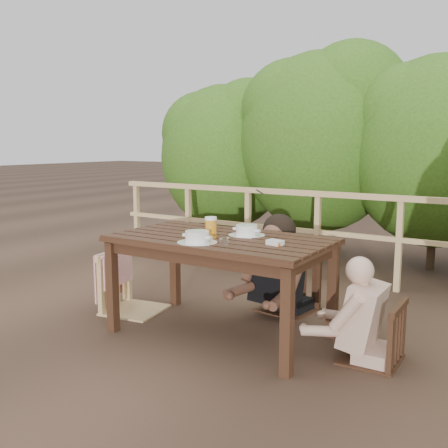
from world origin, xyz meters
The scene contains 15 objects.
ground centered at (0.00, 0.00, 0.00)m, with size 60.00×60.00×0.00m, color #4C3426.
table centered at (0.00, 0.00, 0.39)m, with size 1.71×0.96×0.79m, color #311C10.
chair_left centered at (-0.98, 0.06, 0.51)m, with size 0.51×0.51×1.03m, color tan.
chair_far centered at (0.20, 0.84, 0.48)m, with size 0.48×0.48×0.96m, color #311C10.
chair_right centered at (1.19, 0.14, 0.42)m, with size 0.42×0.42×0.84m, color #311C10.
woman centered at (0.20, 0.86, 0.70)m, with size 0.56×0.69×1.40m, color black, non-canonical shape.
diner_right centered at (1.22, 0.14, 0.61)m, with size 0.49×0.61×1.23m, color tan, non-canonical shape.
railing centered at (0.00, 2.00, 0.51)m, with size 5.60×0.10×1.01m, color tan.
hedge_row centered at (0.40, 3.20, 1.90)m, with size 6.60×1.60×3.80m, color #2C4F14, non-canonical shape.
soup_near centered at (-0.03, -0.28, 0.84)m, with size 0.30×0.30×0.10m, color silver.
soup_far centered at (0.13, 0.18, 0.84)m, with size 0.29×0.29×0.10m, color white.
bread_roll centered at (-0.02, -0.22, 0.83)m, with size 0.13×0.10×0.08m, color #B06A2F.
beer_glass centered at (-0.04, -0.08, 0.88)m, with size 0.09×0.09×0.18m, color orange.
tumbler centered at (0.23, -0.30, 0.83)m, with size 0.07×0.07×0.08m, color silver.
butter_tub centered at (0.51, -0.06, 0.81)m, with size 0.12×0.08×0.05m, color silver.
Camera 1 is at (2.17, -3.35, 1.54)m, focal length 41.14 mm.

